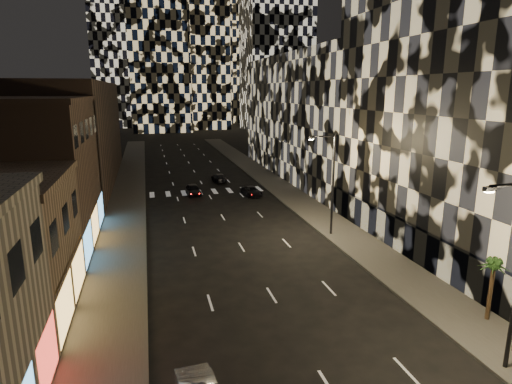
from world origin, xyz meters
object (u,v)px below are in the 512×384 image
streetlight_far (331,178)px  car_dark_midlane (193,190)px  car_dark_oncoming (219,178)px  car_dark_rightlane (252,191)px  palm_tree (494,269)px

streetlight_far → car_dark_midlane: 21.77m
car_dark_oncoming → car_dark_rightlane: (2.58, -9.28, -0.05)m
car_dark_rightlane → palm_tree: size_ratio=1.09×
palm_tree → car_dark_midlane: bearing=110.5°
car_dark_midlane → car_dark_oncoming: size_ratio=0.95×
streetlight_far → car_dark_midlane: (-10.25, 18.63, -4.67)m
car_dark_midlane → palm_tree: palm_tree is taller
car_dark_rightlane → palm_tree: palm_tree is taller
car_dark_midlane → car_dark_rightlane: bearing=-21.4°
car_dark_oncoming → palm_tree: (8.47, -41.83, 2.60)m
car_dark_rightlane → car_dark_oncoming: bearing=100.5°
car_dark_midlane → palm_tree: size_ratio=1.08×
car_dark_oncoming → car_dark_rightlane: bearing=103.5°
palm_tree → car_dark_rightlane: bearing=100.3°
car_dark_midlane → palm_tree: (12.96, -34.76, 2.53)m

